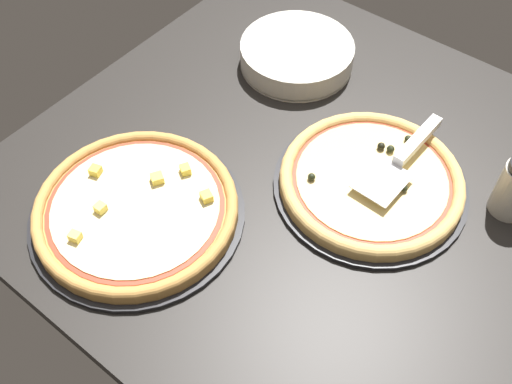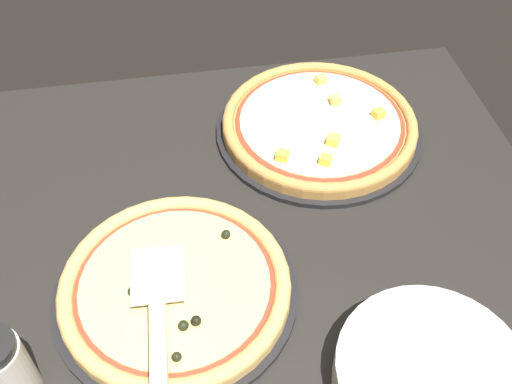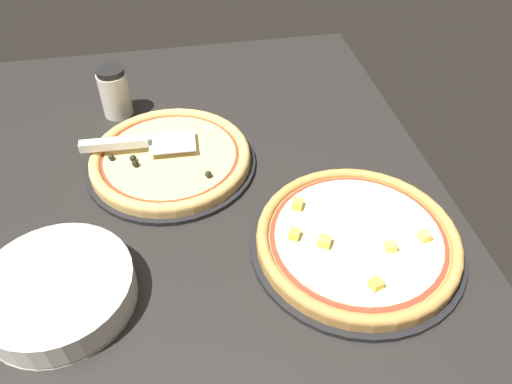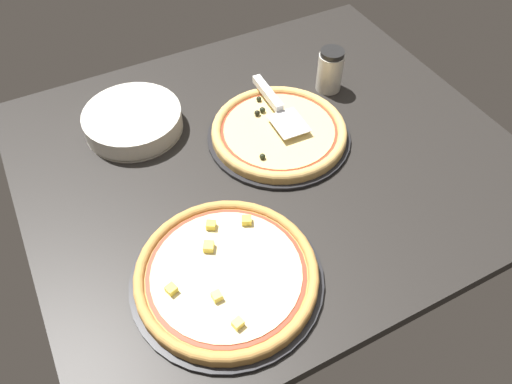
# 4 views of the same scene
# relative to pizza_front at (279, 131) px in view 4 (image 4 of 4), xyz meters

# --- Properties ---
(ground_plane) EXTENTS (1.21, 1.04, 0.04)m
(ground_plane) POSITION_rel_pizza_front_xyz_m (0.05, 0.04, -0.04)
(ground_plane) COLOR black
(pizza_pan_front) EXTENTS (0.37, 0.37, 0.01)m
(pizza_pan_front) POSITION_rel_pizza_front_xyz_m (-0.00, 0.00, -0.02)
(pizza_pan_front) COLOR black
(pizza_pan_front) RESTS_ON ground_plane
(pizza_front) EXTENTS (0.35, 0.35, 0.04)m
(pizza_front) POSITION_rel_pizza_front_xyz_m (0.00, 0.00, 0.00)
(pizza_front) COLOR #DBAD60
(pizza_front) RESTS_ON pizza_pan_front
(pizza_pan_back) EXTENTS (0.40, 0.40, 0.01)m
(pizza_pan_back) POSITION_rel_pizza_front_xyz_m (0.30, 0.33, -0.02)
(pizza_pan_back) COLOR black
(pizza_pan_back) RESTS_ON ground_plane
(pizza_back) EXTENTS (0.37, 0.37, 0.04)m
(pizza_back) POSITION_rel_pizza_front_xyz_m (0.30, 0.33, 0.00)
(pizza_back) COLOR #C68E47
(pizza_back) RESTS_ON pizza_pan_back
(serving_spatula) EXTENTS (0.08, 0.25, 0.02)m
(serving_spatula) POSITION_rel_pizza_front_xyz_m (-0.03, -0.09, 0.03)
(serving_spatula) COLOR silver
(serving_spatula) RESTS_ON pizza_front
(plate_stack) EXTENTS (0.26, 0.26, 0.06)m
(plate_stack) POSITION_rel_pizza_front_xyz_m (0.32, -0.21, 0.00)
(plate_stack) COLOR silver
(plate_stack) RESTS_ON ground_plane
(parmesan_shaker) EXTENTS (0.07, 0.07, 0.12)m
(parmesan_shaker) POSITION_rel_pizza_front_xyz_m (-0.23, -0.12, 0.04)
(parmesan_shaker) COLOR silver
(parmesan_shaker) RESTS_ON ground_plane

